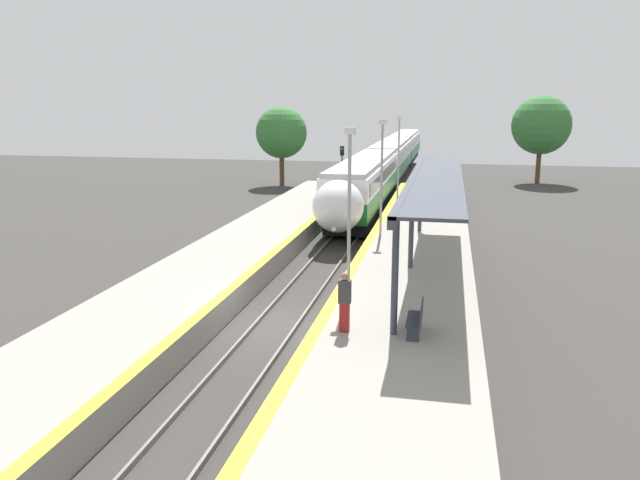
{
  "coord_description": "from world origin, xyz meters",
  "views": [
    {
      "loc": [
        5.56,
        -19.65,
        7.52
      ],
      "look_at": [
        0.61,
        4.29,
        2.1
      ],
      "focal_mm": 35.0,
      "sensor_mm": 36.0,
      "label": 1
    }
  ],
  "objects": [
    {
      "name": "platform_left",
      "position": [
        -3.98,
        0.0,
        0.49
      ],
      "size": [
        4.5,
        64.0,
        0.98
      ],
      "color": "gray",
      "rests_on": "ground_plane"
    },
    {
      "name": "ground_plane",
      "position": [
        0.0,
        0.0,
        0.0
      ],
      "size": [
        120.0,
        120.0,
        0.0
      ],
      "primitive_type": "plane",
      "color": "#383533"
    },
    {
      "name": "train",
      "position": [
        0.0,
        40.36,
        2.16
      ],
      "size": [
        2.8,
        60.14,
        3.77
      ],
      "color": "black",
      "rests_on": "ground_plane"
    },
    {
      "name": "platform_right",
      "position": [
        4.22,
        0.0,
        0.49
      ],
      "size": [
        4.96,
        64.0,
        0.98
      ],
      "color": "gray",
      "rests_on": "ground_plane"
    },
    {
      "name": "background_tree_left",
      "position": [
        -9.46,
        35.68,
        4.8
      ],
      "size": [
        4.64,
        4.64,
        7.14
      ],
      "color": "brown",
      "rests_on": "ground_plane"
    },
    {
      "name": "platform_bench",
      "position": [
        4.86,
        -2.44,
        1.44
      ],
      "size": [
        0.44,
        1.57,
        0.89
      ],
      "color": "#2D333D",
      "rests_on": "platform_right"
    },
    {
      "name": "railway_signal",
      "position": [
        -2.19,
        25.8,
        2.67
      ],
      "size": [
        0.28,
        0.28,
        4.37
      ],
      "color": "#59595E",
      "rests_on": "ground_plane"
    },
    {
      "name": "lamppost_far",
      "position": [
        2.32,
        21.13,
        4.24
      ],
      "size": [
        0.36,
        0.2,
        5.74
      ],
      "color": "#9E9EA3",
      "rests_on": "platform_right"
    },
    {
      "name": "lamppost_mid",
      "position": [
        2.32,
        11.0,
        4.24
      ],
      "size": [
        0.36,
        0.2,
        5.74
      ],
      "color": "#9E9EA3",
      "rests_on": "platform_right"
    },
    {
      "name": "rail_right",
      "position": [
        0.72,
        0.0,
        0.07
      ],
      "size": [
        0.08,
        90.0,
        0.15
      ],
      "primitive_type": "cube",
      "color": "slate",
      "rests_on": "ground_plane"
    },
    {
      "name": "background_tree_right",
      "position": [
        13.84,
        42.37,
        5.41
      ],
      "size": [
        5.45,
        5.45,
        8.14
      ],
      "color": "brown",
      "rests_on": "ground_plane"
    },
    {
      "name": "lamppost_near",
      "position": [
        2.32,
        0.87,
        4.24
      ],
      "size": [
        0.36,
        0.2,
        5.74
      ],
      "color": "#9E9EA3",
      "rests_on": "platform_right"
    },
    {
      "name": "rail_left",
      "position": [
        -0.72,
        0.0,
        0.07
      ],
      "size": [
        0.08,
        90.0,
        0.15
      ],
      "primitive_type": "cube",
      "color": "slate",
      "rests_on": "ground_plane"
    },
    {
      "name": "station_canopy",
      "position": [
        4.78,
        5.0,
        4.45
      ],
      "size": [
        2.02,
        18.12,
        3.72
      ],
      "color": "#333842",
      "rests_on": "platform_right"
    },
    {
      "name": "person_waiting",
      "position": [
        2.77,
        -2.66,
        1.91
      ],
      "size": [
        0.36,
        0.23,
        1.79
      ],
      "color": "maroon",
      "rests_on": "platform_right"
    }
  ]
}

